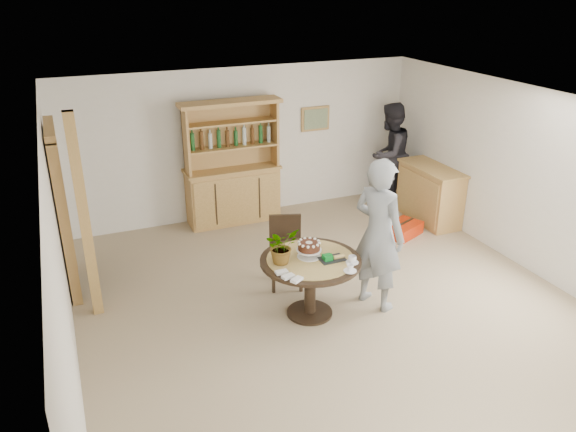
% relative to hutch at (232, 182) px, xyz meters
% --- Properties ---
extents(ground, '(7.00, 7.00, 0.00)m').
position_rel_hutch_xyz_m(ground, '(0.30, -3.24, -0.69)').
color(ground, tan).
rests_on(ground, ground).
extents(room_shell, '(6.04, 7.04, 2.52)m').
position_rel_hutch_xyz_m(room_shell, '(0.30, -3.23, 1.05)').
color(room_shell, white).
rests_on(room_shell, ground).
extents(doorway, '(0.13, 1.10, 2.18)m').
position_rel_hutch_xyz_m(doorway, '(-2.63, -1.24, 0.42)').
color(doorway, black).
rests_on(doorway, ground).
extents(pine_post, '(0.12, 0.12, 2.50)m').
position_rel_hutch_xyz_m(pine_post, '(-2.40, -2.04, 0.56)').
color(pine_post, tan).
rests_on(pine_post, ground).
extents(hutch, '(1.62, 0.54, 2.04)m').
position_rel_hutch_xyz_m(hutch, '(0.00, 0.00, 0.00)').
color(hutch, tan).
rests_on(hutch, ground).
extents(sideboard, '(0.54, 1.26, 0.94)m').
position_rel_hutch_xyz_m(sideboard, '(3.04, -1.24, -0.22)').
color(sideboard, tan).
rests_on(sideboard, ground).
extents(dining_table, '(1.20, 1.20, 0.76)m').
position_rel_hutch_xyz_m(dining_table, '(-0.01, -3.09, -0.08)').
color(dining_table, black).
rests_on(dining_table, ground).
extents(dining_chair, '(0.53, 0.53, 0.95)m').
position_rel_hutch_xyz_m(dining_chair, '(0.01, -2.26, -0.15)').
color(dining_chair, black).
rests_on(dining_chair, ground).
extents(birthday_cake, '(0.30, 0.30, 0.20)m').
position_rel_hutch_xyz_m(birthday_cake, '(-0.01, -3.04, 0.19)').
color(birthday_cake, white).
rests_on(birthday_cake, dining_table).
extents(flower_vase, '(0.47, 0.44, 0.42)m').
position_rel_hutch_xyz_m(flower_vase, '(-0.36, -3.04, 0.28)').
color(flower_vase, '#3F7233').
rests_on(flower_vase, dining_table).
extents(gift_tray, '(0.30, 0.20, 0.08)m').
position_rel_hutch_xyz_m(gift_tray, '(0.20, -3.21, 0.10)').
color(gift_tray, black).
rests_on(gift_tray, dining_table).
extents(coffee_cup_a, '(0.15, 0.15, 0.09)m').
position_rel_hutch_xyz_m(coffee_cup_a, '(0.39, -3.37, 0.11)').
color(coffee_cup_a, white).
rests_on(coffee_cup_a, dining_table).
extents(coffee_cup_b, '(0.15, 0.15, 0.08)m').
position_rel_hutch_xyz_m(coffee_cup_b, '(0.27, -3.54, 0.11)').
color(coffee_cup_b, white).
rests_on(coffee_cup_b, dining_table).
extents(napkins, '(0.24, 0.33, 0.03)m').
position_rel_hutch_xyz_m(napkins, '(-0.42, -3.40, 0.09)').
color(napkins, white).
rests_on(napkins, dining_table).
extents(teen_boy, '(0.69, 0.82, 1.92)m').
position_rel_hutch_xyz_m(teen_boy, '(0.84, -3.19, 0.27)').
color(teen_boy, gray).
rests_on(teen_boy, ground).
extents(adult_person, '(1.10, 1.00, 1.83)m').
position_rel_hutch_xyz_m(adult_person, '(2.80, -0.31, 0.23)').
color(adult_person, black).
rests_on(adult_person, ground).
extents(red_suitcase, '(0.71, 0.61, 0.21)m').
position_rel_hutch_xyz_m(red_suitcase, '(2.31, -1.60, -0.59)').
color(red_suitcase, red).
rests_on(red_suitcase, ground).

